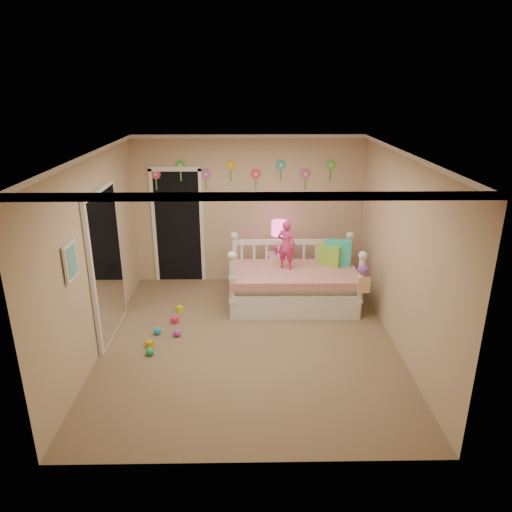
{
  "coord_description": "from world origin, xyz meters",
  "views": [
    {
      "loc": [
        -0.01,
        -5.79,
        3.39
      ],
      "look_at": [
        0.1,
        0.6,
        1.05
      ],
      "focal_mm": 33.14,
      "sensor_mm": 36.0,
      "label": 1
    }
  ],
  "objects_px": {
    "child": "(286,245)",
    "table_lamp": "(279,232)",
    "nightstand": "(278,271)",
    "daybed": "(294,274)"
  },
  "relations": [
    {
      "from": "nightstand",
      "to": "table_lamp",
      "type": "bearing_deg",
      "value": -97.83
    },
    {
      "from": "daybed",
      "to": "child",
      "type": "xyz_separation_m",
      "value": [
        -0.12,
        0.08,
        0.46
      ]
    },
    {
      "from": "child",
      "to": "table_lamp",
      "type": "xyz_separation_m",
      "value": [
        -0.07,
        0.64,
        0.01
      ]
    },
    {
      "from": "child",
      "to": "nightstand",
      "type": "distance_m",
      "value": 0.95
    },
    {
      "from": "child",
      "to": "table_lamp",
      "type": "distance_m",
      "value": 0.65
    },
    {
      "from": "daybed",
      "to": "table_lamp",
      "type": "distance_m",
      "value": 0.88
    },
    {
      "from": "nightstand",
      "to": "table_lamp",
      "type": "xyz_separation_m",
      "value": [
        0.0,
        -0.0,
        0.7
      ]
    },
    {
      "from": "daybed",
      "to": "table_lamp",
      "type": "bearing_deg",
      "value": 105.76
    },
    {
      "from": "nightstand",
      "to": "table_lamp",
      "type": "distance_m",
      "value": 0.7
    },
    {
      "from": "daybed",
      "to": "child",
      "type": "distance_m",
      "value": 0.48
    }
  ]
}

